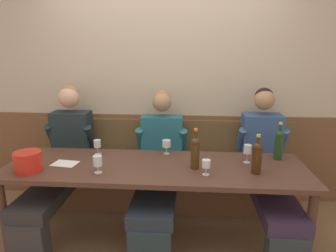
{
  "coord_description": "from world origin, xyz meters",
  "views": [
    {
      "loc": [
        0.29,
        -2.16,
        1.7
      ],
      "look_at": [
        0.09,
        0.45,
        1.01
      ],
      "focal_mm": 31.46,
      "sensor_mm": 36.0,
      "label": 1
    }
  ],
  "objects_px": {
    "person_left_seat": "(62,157)",
    "ice_bucket": "(28,161)",
    "person_right_seat": "(267,163)",
    "wine_glass_mid_right": "(206,164)",
    "wine_bottle_green_tall": "(279,144)",
    "wine_glass_mid_left": "(98,162)",
    "dining_table": "(155,173)",
    "wine_glass_right_end": "(248,150)",
    "person_center_right_seat": "(159,165)",
    "wine_bottle_amber_mid": "(257,157)",
    "wine_bottle_clear_water": "(195,152)",
    "wine_glass_center_front": "(166,144)",
    "wine_glass_left_end": "(97,145)",
    "wall_bench": "(163,181)"
  },
  "relations": [
    {
      "from": "wine_bottle_clear_water",
      "to": "wine_bottle_amber_mid",
      "type": "height_order",
      "value": "wine_bottle_clear_water"
    },
    {
      "from": "person_right_seat",
      "to": "wine_glass_center_front",
      "type": "height_order",
      "value": "person_right_seat"
    },
    {
      "from": "wine_bottle_green_tall",
      "to": "wine_glass_right_end",
      "type": "xyz_separation_m",
      "value": [
        -0.29,
        -0.1,
        -0.03
      ]
    },
    {
      "from": "wine_glass_left_end",
      "to": "person_right_seat",
      "type": "bearing_deg",
      "value": 4.23
    },
    {
      "from": "dining_table",
      "to": "wine_glass_right_end",
      "type": "xyz_separation_m",
      "value": [
        0.79,
        0.12,
        0.19
      ]
    },
    {
      "from": "person_center_right_seat",
      "to": "wine_bottle_clear_water",
      "type": "xyz_separation_m",
      "value": [
        0.34,
        -0.35,
        0.27
      ]
    },
    {
      "from": "dining_table",
      "to": "person_left_seat",
      "type": "distance_m",
      "value": 1.04
    },
    {
      "from": "person_center_right_seat",
      "to": "wine_glass_mid_left",
      "type": "distance_m",
      "value": 0.7
    },
    {
      "from": "dining_table",
      "to": "person_center_right_seat",
      "type": "relative_size",
      "value": 1.97
    },
    {
      "from": "wine_glass_center_front",
      "to": "wine_glass_mid_right",
      "type": "distance_m",
      "value": 0.57
    },
    {
      "from": "wine_bottle_green_tall",
      "to": "wine_bottle_amber_mid",
      "type": "bearing_deg",
      "value": -128.13
    },
    {
      "from": "wine_glass_center_front",
      "to": "wine_glass_left_end",
      "type": "distance_m",
      "value": 0.65
    },
    {
      "from": "dining_table",
      "to": "ice_bucket",
      "type": "bearing_deg",
      "value": -169.01
    },
    {
      "from": "person_left_seat",
      "to": "wine_bottle_clear_water",
      "type": "distance_m",
      "value": 1.39
    },
    {
      "from": "person_left_seat",
      "to": "person_center_right_seat",
      "type": "distance_m",
      "value": 0.98
    },
    {
      "from": "dining_table",
      "to": "wine_bottle_clear_water",
      "type": "xyz_separation_m",
      "value": [
        0.34,
        -0.04,
        0.22
      ]
    },
    {
      "from": "wall_bench",
      "to": "person_center_right_seat",
      "type": "bearing_deg",
      "value": -90.22
    },
    {
      "from": "person_center_right_seat",
      "to": "wine_bottle_green_tall",
      "type": "relative_size",
      "value": 3.8
    },
    {
      "from": "wine_bottle_amber_mid",
      "to": "wine_glass_right_end",
      "type": "bearing_deg",
      "value": 97.21
    },
    {
      "from": "wine_glass_left_end",
      "to": "wine_glass_mid_right",
      "type": "distance_m",
      "value": 1.07
    },
    {
      "from": "person_right_seat",
      "to": "wine_glass_mid_left",
      "type": "height_order",
      "value": "person_right_seat"
    },
    {
      "from": "dining_table",
      "to": "person_right_seat",
      "type": "distance_m",
      "value": 1.08
    },
    {
      "from": "wine_glass_right_end",
      "to": "wine_bottle_clear_water",
      "type": "bearing_deg",
      "value": -160.16
    },
    {
      "from": "wine_bottle_green_tall",
      "to": "wine_glass_center_front",
      "type": "bearing_deg",
      "value": 176.29
    },
    {
      "from": "ice_bucket",
      "to": "wine_bottle_amber_mid",
      "type": "relative_size",
      "value": 0.67
    },
    {
      "from": "person_right_seat",
      "to": "wine_glass_mid_right",
      "type": "relative_size",
      "value": 10.69
    },
    {
      "from": "wine_glass_left_end",
      "to": "person_left_seat",
      "type": "bearing_deg",
      "value": 164.27
    },
    {
      "from": "wine_glass_right_end",
      "to": "wine_glass_mid_left",
      "type": "bearing_deg",
      "value": -165.62
    },
    {
      "from": "person_center_right_seat",
      "to": "wine_bottle_amber_mid",
      "type": "xyz_separation_m",
      "value": [
        0.82,
        -0.41,
        0.26
      ]
    },
    {
      "from": "wine_glass_center_front",
      "to": "person_right_seat",
      "type": "bearing_deg",
      "value": 3.24
    },
    {
      "from": "ice_bucket",
      "to": "wine_glass_center_front",
      "type": "xyz_separation_m",
      "value": [
        1.08,
        0.49,
        0.01
      ]
    },
    {
      "from": "person_right_seat",
      "to": "wine_glass_left_end",
      "type": "bearing_deg",
      "value": -175.77
    },
    {
      "from": "person_center_right_seat",
      "to": "wine_glass_mid_left",
      "type": "height_order",
      "value": "person_center_right_seat"
    },
    {
      "from": "person_center_right_seat",
      "to": "wine_bottle_green_tall",
      "type": "bearing_deg",
      "value": -4.3
    },
    {
      "from": "wine_bottle_clear_water",
      "to": "wine_glass_mid_right",
      "type": "relative_size",
      "value": 2.76
    },
    {
      "from": "person_center_right_seat",
      "to": "person_right_seat",
      "type": "bearing_deg",
      "value": 2.11
    },
    {
      "from": "wall_bench",
      "to": "wine_glass_mid_left",
      "type": "distance_m",
      "value": 1.1
    },
    {
      "from": "wall_bench",
      "to": "ice_bucket",
      "type": "xyz_separation_m",
      "value": [
        -1.01,
        -0.86,
        0.54
      ]
    },
    {
      "from": "wine_glass_left_end",
      "to": "ice_bucket",
      "type": "bearing_deg",
      "value": -136.1
    },
    {
      "from": "wall_bench",
      "to": "ice_bucket",
      "type": "height_order",
      "value": "wall_bench"
    },
    {
      "from": "ice_bucket",
      "to": "wine_bottle_amber_mid",
      "type": "bearing_deg",
      "value": 2.82
    },
    {
      "from": "wine_bottle_amber_mid",
      "to": "wine_glass_mid_right",
      "type": "distance_m",
      "value": 0.41
    },
    {
      "from": "wine_bottle_green_tall",
      "to": "wine_glass_mid_left",
      "type": "relative_size",
      "value": 2.39
    },
    {
      "from": "person_left_seat",
      "to": "wine_glass_center_front",
      "type": "height_order",
      "value": "person_left_seat"
    },
    {
      "from": "person_center_right_seat",
      "to": "ice_bucket",
      "type": "xyz_separation_m",
      "value": [
        -1.01,
        -0.5,
        0.2
      ]
    },
    {
      "from": "wine_glass_right_end",
      "to": "wine_bottle_amber_mid",
      "type": "bearing_deg",
      "value": -82.79
    },
    {
      "from": "wine_glass_mid_right",
      "to": "wine_bottle_green_tall",
      "type": "bearing_deg",
      "value": 30.42
    },
    {
      "from": "person_left_seat",
      "to": "ice_bucket",
      "type": "height_order",
      "value": "person_left_seat"
    },
    {
      "from": "wine_glass_mid_right",
      "to": "wine_glass_center_front",
      "type": "bearing_deg",
      "value": 127.63
    },
    {
      "from": "wine_bottle_green_tall",
      "to": "wine_glass_right_end",
      "type": "height_order",
      "value": "wine_bottle_green_tall"
    }
  ]
}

